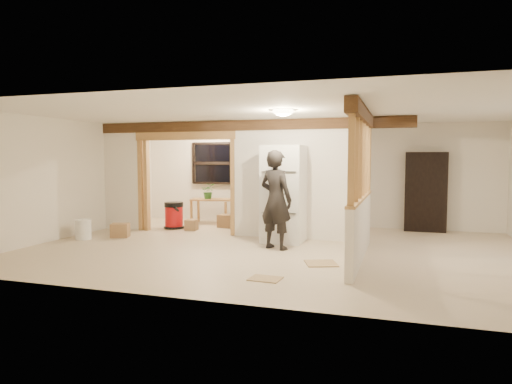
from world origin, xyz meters
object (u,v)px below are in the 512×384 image
(refrigerator, at_px, (284,194))
(bookshelf, at_px, (426,192))
(work_table, at_px, (212,211))
(woman, at_px, (276,200))
(shop_vac, at_px, (174,215))

(refrigerator, distance_m, bookshelf, 3.58)
(refrigerator, xyz_separation_m, work_table, (-2.40, 1.90, -0.64))
(work_table, height_order, bookshelf, bookshelf)
(woman, distance_m, shop_vac, 3.45)
(work_table, bearing_deg, shop_vac, -130.25)
(bookshelf, bearing_deg, woman, -132.04)
(shop_vac, bearing_deg, woman, -28.81)
(work_table, height_order, shop_vac, work_table)
(refrigerator, height_order, work_table, refrigerator)
(woman, relative_size, work_table, 1.78)
(refrigerator, height_order, bookshelf, refrigerator)
(work_table, distance_m, bookshelf, 5.21)
(refrigerator, distance_m, work_table, 3.12)
(shop_vac, bearing_deg, bookshelf, 13.67)
(bookshelf, bearing_deg, work_table, -175.83)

